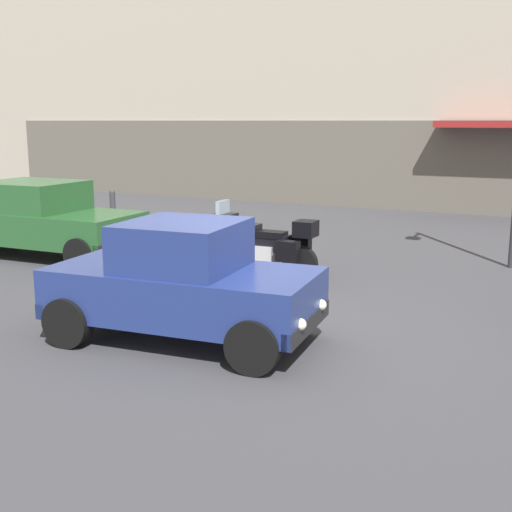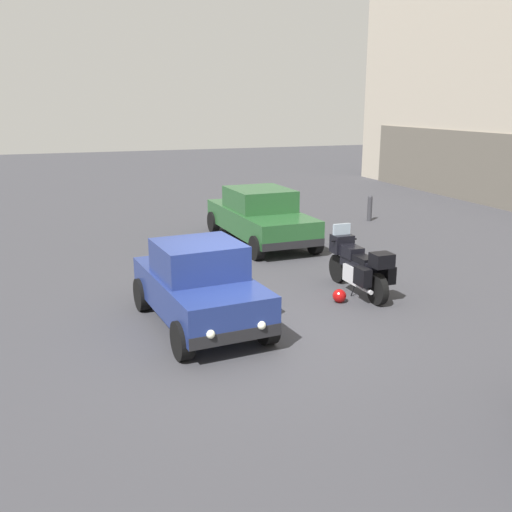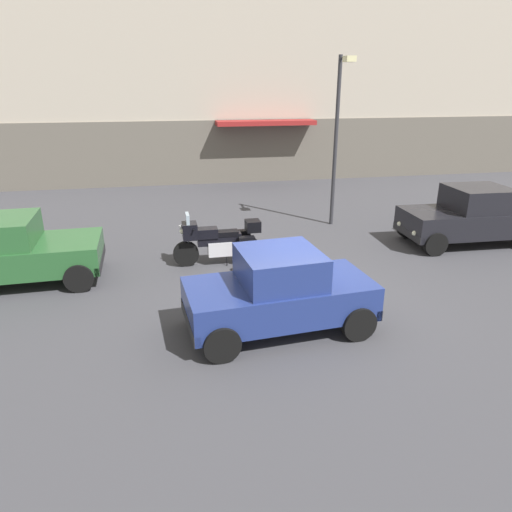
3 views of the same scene
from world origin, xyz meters
name	(u,v)px [view 2 (image 2 of 3)]	position (x,y,z in m)	size (l,w,h in m)	color
ground_plane	(240,331)	(0.00, 0.00, 0.00)	(80.00, 80.00, 0.00)	#38383D
motorcycle	(358,265)	(-1.16, 3.01, 0.62)	(2.26, 0.77, 1.36)	black
helmet	(339,296)	(-0.75, 2.37, 0.14)	(0.28, 0.28, 0.28)	#990C0C
car_sedan_far	(260,215)	(-6.27, 2.67, 0.78)	(4.63, 2.07, 1.56)	#235128
car_compact_side	(199,285)	(-0.49, -0.61, 0.77)	(3.58, 1.98, 1.56)	navy
bollard_curbside	(370,207)	(-7.91, 7.26, 0.47)	(0.16, 0.16, 0.89)	#333338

